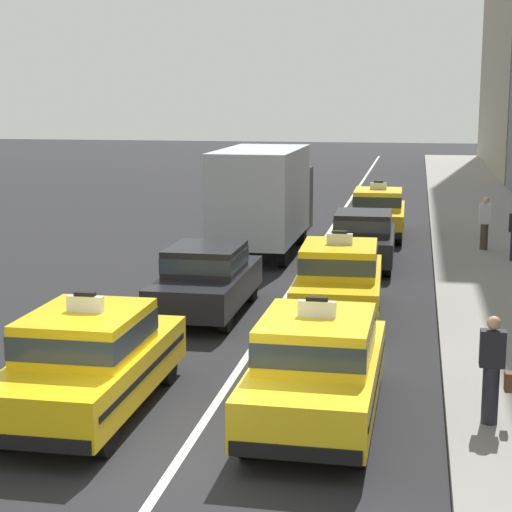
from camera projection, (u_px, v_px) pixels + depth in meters
The scene contains 12 objects.
ground_plane at pixel (177, 463), 11.68m from camera, with size 160.00×160.00×0.00m, color #232326.
lane_stripe_left_right at pixel (328, 233), 31.01m from camera, with size 0.14×80.00×0.01m, color silver.
sidewalk_curb at pixel (503, 263), 25.16m from camera, with size 4.00×90.00×0.15m, color gray.
taxi_left_nearest at pixel (90, 359), 13.32m from camera, with size 1.83×4.56×1.96m.
sedan_left_second at pixel (206, 278), 19.40m from camera, with size 1.76×4.30×1.58m.
box_truck_left_third at pixel (265, 195), 27.06m from camera, with size 2.34×6.98×3.27m.
taxi_right_nearest at pixel (317, 366), 13.01m from camera, with size 1.86×4.58×1.96m.
taxi_right_second at pixel (339, 279), 19.16m from camera, with size 1.95×4.61×1.96m.
sedan_right_third at pixel (363, 237), 24.95m from camera, with size 1.82×4.32×1.58m.
taxi_right_fourth at pixel (378, 212), 30.03m from camera, with size 1.86×4.58×1.96m.
pedestrian_near_crosswalk at pixel (492, 370), 12.55m from camera, with size 0.47×0.24×1.61m.
pedestrian_far_corner at pixel (485, 223), 26.74m from camera, with size 0.36×0.24×1.64m.
Camera 1 is at (3.05, -10.59, 4.88)m, focal length 60.99 mm.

